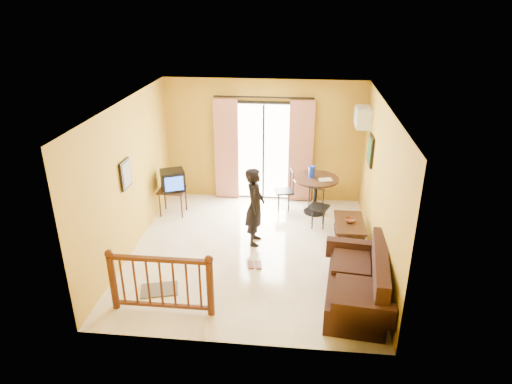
# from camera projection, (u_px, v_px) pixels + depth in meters

# --- Properties ---
(ground) EXTENTS (5.00, 5.00, 0.00)m
(ground) POSITION_uv_depth(u_px,v_px,m) (252.00, 251.00, 8.66)
(ground) COLOR beige
(ground) RESTS_ON ground
(room_shell) EXTENTS (5.00, 5.00, 5.00)m
(room_shell) POSITION_uv_depth(u_px,v_px,m) (251.00, 167.00, 7.97)
(room_shell) COLOR white
(room_shell) RESTS_ON ground
(balcony_door) EXTENTS (2.25, 0.14, 2.46)m
(balcony_door) POSITION_uv_depth(u_px,v_px,m) (263.00, 151.00, 10.40)
(balcony_door) COLOR black
(balcony_door) RESTS_ON ground
(tv_table) EXTENTS (0.58, 0.48, 0.58)m
(tv_table) POSITION_uv_depth(u_px,v_px,m) (172.00, 193.00, 9.94)
(tv_table) COLOR black
(tv_table) RESTS_ON ground
(television) EXTENTS (0.62, 0.59, 0.44)m
(television) POSITION_uv_depth(u_px,v_px,m) (173.00, 180.00, 9.81)
(television) COLOR black
(television) RESTS_ON tv_table
(picture_left) EXTENTS (0.05, 0.42, 0.52)m
(picture_left) POSITION_uv_depth(u_px,v_px,m) (126.00, 174.00, 8.07)
(picture_left) COLOR black
(picture_left) RESTS_ON room_shell
(dining_table) EXTENTS (0.99, 0.99, 0.82)m
(dining_table) POSITION_uv_depth(u_px,v_px,m) (316.00, 185.00, 9.92)
(dining_table) COLOR black
(dining_table) RESTS_ON ground
(water_jug) EXTENTS (0.14, 0.14, 0.25)m
(water_jug) POSITION_uv_depth(u_px,v_px,m) (312.00, 172.00, 9.85)
(water_jug) COLOR #122BAD
(water_jug) RESTS_ON dining_table
(serving_tray) EXTENTS (0.31, 0.24, 0.02)m
(serving_tray) POSITION_uv_depth(u_px,v_px,m) (325.00, 180.00, 9.74)
(serving_tray) COLOR beige
(serving_tray) RESTS_ON dining_table
(dining_chairs) EXTENTS (1.25, 1.25, 0.95)m
(dining_chairs) POSITION_uv_depth(u_px,v_px,m) (300.00, 218.00, 9.93)
(dining_chairs) COLOR black
(dining_chairs) RESTS_ON ground
(air_conditioner) EXTENTS (0.31, 0.60, 0.40)m
(air_conditioner) POSITION_uv_depth(u_px,v_px,m) (363.00, 117.00, 9.37)
(air_conditioner) COLOR silver
(air_conditioner) RESTS_ON room_shell
(botanical_print) EXTENTS (0.05, 0.50, 0.60)m
(botanical_print) POSITION_uv_depth(u_px,v_px,m) (370.00, 150.00, 8.97)
(botanical_print) COLOR black
(botanical_print) RESTS_ON room_shell
(coffee_table) EXTENTS (0.55, 1.00, 0.44)m
(coffee_table) POSITION_uv_depth(u_px,v_px,m) (349.00, 228.00, 8.86)
(coffee_table) COLOR black
(coffee_table) RESTS_ON ground
(bowl) EXTENTS (0.26, 0.26, 0.06)m
(bowl) POSITION_uv_depth(u_px,v_px,m) (350.00, 221.00, 8.78)
(bowl) COLOR brown
(bowl) RESTS_ON coffee_table
(sofa) EXTENTS (1.06, 1.98, 0.91)m
(sofa) POSITION_uv_depth(u_px,v_px,m) (360.00, 285.00, 7.08)
(sofa) COLOR black
(sofa) RESTS_ON ground
(standing_person) EXTENTS (0.37, 0.57, 1.55)m
(standing_person) POSITION_uv_depth(u_px,v_px,m) (255.00, 207.00, 8.65)
(standing_person) COLOR black
(standing_person) RESTS_ON ground
(stair_balustrade) EXTENTS (1.63, 0.13, 1.04)m
(stair_balustrade) POSITION_uv_depth(u_px,v_px,m) (161.00, 280.00, 6.81)
(stair_balustrade) COLOR #471E0F
(stair_balustrade) RESTS_ON ground
(doormat) EXTENTS (0.69, 0.55, 0.02)m
(doormat) POSITION_uv_depth(u_px,v_px,m) (160.00, 290.00, 7.51)
(doormat) COLOR #544E43
(doormat) RESTS_ON ground
(sandals) EXTENTS (0.28, 0.26, 0.03)m
(sandals) POSITION_uv_depth(u_px,v_px,m) (255.00, 265.00, 8.18)
(sandals) COLOR brown
(sandals) RESTS_ON ground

